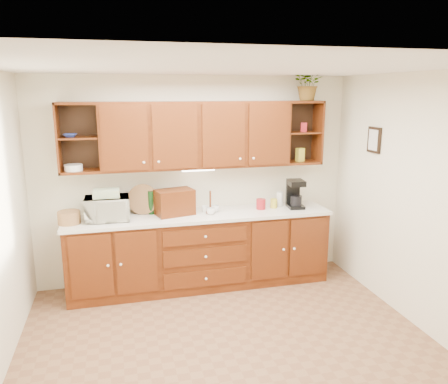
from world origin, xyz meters
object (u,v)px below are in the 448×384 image
coffee_maker (295,194)px  potted_plant (309,83)px  bread_box (175,202)px  microwave (107,208)px

coffee_maker → potted_plant: size_ratio=0.86×
bread_box → potted_plant: 2.22m
bread_box → potted_plant: potted_plant is taller
bread_box → potted_plant: bearing=-12.6°
microwave → coffee_maker: coffee_maker is taller
microwave → coffee_maker: (2.34, 0.01, 0.04)m
microwave → coffee_maker: bearing=0.8°
bread_box → potted_plant: (1.72, 0.05, 1.41)m
microwave → potted_plant: potted_plant is taller
bread_box → coffee_maker: 1.55m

